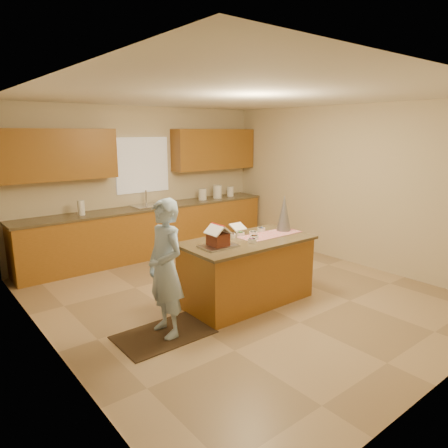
{
  "coord_description": "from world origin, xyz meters",
  "views": [
    {
      "loc": [
        -3.56,
        -4.09,
        2.26
      ],
      "look_at": [
        -0.1,
        0.2,
        1.0
      ],
      "focal_mm": 32.65,
      "sensor_mm": 36.0,
      "label": 1
    }
  ],
  "objects_px": {
    "tinsel_tree": "(284,213)",
    "gingerbread_house": "(218,237)",
    "island_base": "(247,272)",
    "boy": "(165,268)"
  },
  "relations": [
    {
      "from": "island_base",
      "to": "gingerbread_house",
      "type": "bearing_deg",
      "value": -174.81
    },
    {
      "from": "island_base",
      "to": "gingerbread_house",
      "type": "distance_m",
      "value": 0.78
    },
    {
      "from": "island_base",
      "to": "tinsel_tree",
      "type": "height_order",
      "value": "tinsel_tree"
    },
    {
      "from": "island_base",
      "to": "tinsel_tree",
      "type": "bearing_deg",
      "value": 3.67
    },
    {
      "from": "tinsel_tree",
      "to": "gingerbread_house",
      "type": "distance_m",
      "value": 1.26
    },
    {
      "from": "island_base",
      "to": "boy",
      "type": "height_order",
      "value": "boy"
    },
    {
      "from": "tinsel_tree",
      "to": "gingerbread_house",
      "type": "bearing_deg",
      "value": -176.37
    },
    {
      "from": "gingerbread_house",
      "to": "tinsel_tree",
      "type": "bearing_deg",
      "value": 3.63
    },
    {
      "from": "tinsel_tree",
      "to": "boy",
      "type": "height_order",
      "value": "boy"
    },
    {
      "from": "tinsel_tree",
      "to": "boy",
      "type": "distance_m",
      "value": 2.09
    }
  ]
}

